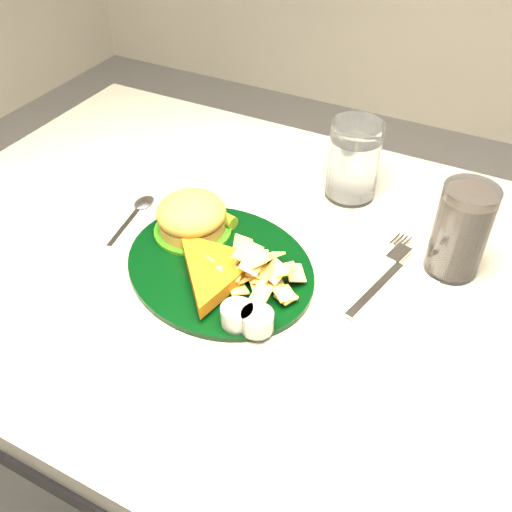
{
  "coord_description": "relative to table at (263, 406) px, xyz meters",
  "views": [
    {
      "loc": [
        0.28,
        -0.58,
        1.32
      ],
      "look_at": [
        0.01,
        -0.05,
        0.8
      ],
      "focal_mm": 40.0,
      "sensor_mm": 36.0,
      "label": 1
    }
  ],
  "objects": [
    {
      "name": "ground",
      "position": [
        0.0,
        0.0,
        -0.38
      ],
      "size": [
        4.0,
        4.0,
        0.0
      ],
      "primitive_type": "plane",
      "color": "gray",
      "rests_on": "ground"
    },
    {
      "name": "table",
      "position": [
        0.0,
        0.0,
        0.0
      ],
      "size": [
        1.2,
        0.8,
        0.75
      ],
      "primitive_type": null,
      "color": "#A09C90",
      "rests_on": "ground"
    },
    {
      "name": "dinner_plate",
      "position": [
        -0.05,
        -0.04,
        0.41
      ],
      "size": [
        0.38,
        0.35,
        0.07
      ],
      "primitive_type": null,
      "rotation": [
        0.0,
        0.0,
        -0.4
      ],
      "color": "black",
      "rests_on": "table"
    },
    {
      "name": "water_glass",
      "position": [
        0.05,
        0.23,
        0.44
      ],
      "size": [
        0.1,
        0.1,
        0.14
      ],
      "primitive_type": "cylinder",
      "rotation": [
        0.0,
        0.0,
        0.12
      ],
      "color": "silver",
      "rests_on": "table"
    },
    {
      "name": "cola_glass",
      "position": [
        0.25,
        0.11,
        0.45
      ],
      "size": [
        0.09,
        0.09,
        0.14
      ],
      "primitive_type": "cylinder",
      "rotation": [
        0.0,
        0.0,
        0.22
      ],
      "color": "black",
      "rests_on": "table"
    },
    {
      "name": "fork_napkin",
      "position": [
        0.17,
        0.02,
        0.38
      ],
      "size": [
        0.18,
        0.21,
        0.01
      ],
      "primitive_type": null,
      "rotation": [
        0.0,
        0.0,
        -0.23
      ],
      "color": "white",
      "rests_on": "table"
    },
    {
      "name": "spoon",
      "position": [
        -0.24,
        -0.03,
        0.38
      ],
      "size": [
        0.06,
        0.14,
        0.01
      ],
      "primitive_type": null,
      "rotation": [
        0.0,
        0.0,
        0.17
      ],
      "color": "silver",
      "rests_on": "table"
    }
  ]
}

